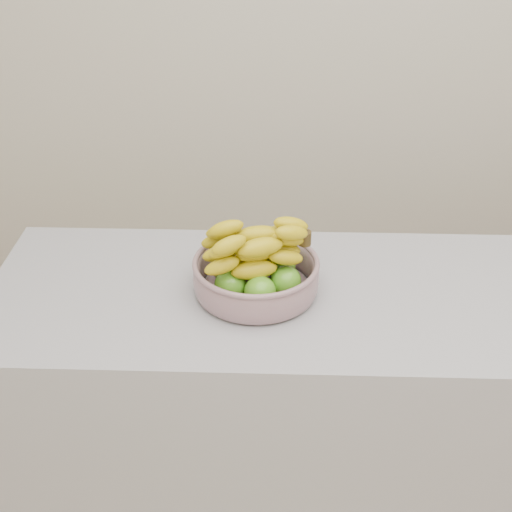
# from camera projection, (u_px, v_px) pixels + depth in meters

# --- Properties ---
(counter) EXTENTS (2.00, 0.60, 0.90)m
(counter) POSITION_uv_depth(u_px,v_px,m) (383.00, 431.00, 1.94)
(counter) COLOR #A3A2AA
(counter) RESTS_ON ground
(fruit_bowl) EXTENTS (0.30, 0.30, 0.18)m
(fruit_bowl) POSITION_uv_depth(u_px,v_px,m) (256.00, 271.00, 1.68)
(fruit_bowl) COLOR #8B96A7
(fruit_bowl) RESTS_ON counter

